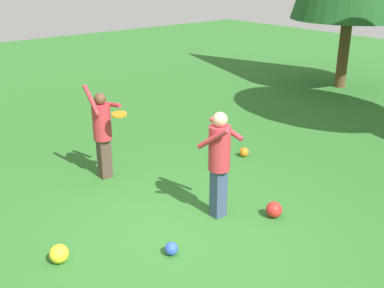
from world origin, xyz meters
TOP-DOWN VIEW (x-y plane):
  - ground_plane at (0.00, 0.00)m, footprint 40.00×40.00m
  - person_thrower at (-2.62, 0.07)m, footprint 0.58×0.57m
  - person_catcher at (-0.19, 0.75)m, footprint 0.68×0.62m
  - frisbee at (-2.16, 0.17)m, footprint 0.38×0.38m
  - ball_red at (0.42, 1.42)m, footprint 0.26×0.26m
  - ball_orange at (-1.64, 2.84)m, footprint 0.20×0.20m
  - ball_blue at (0.20, -0.49)m, footprint 0.19×0.19m
  - ball_yellow at (-0.64, -1.78)m, footprint 0.27×0.27m

SIDE VIEW (x-z plane):
  - ground_plane at x=0.00m, z-range 0.00..0.00m
  - ball_blue at x=0.20m, z-range 0.00..0.19m
  - ball_orange at x=-1.64m, z-range 0.00..0.20m
  - ball_red at x=0.42m, z-range 0.00..0.26m
  - ball_yellow at x=-0.64m, z-range 0.00..0.27m
  - person_thrower at x=-2.62m, z-range 0.07..1.91m
  - person_catcher at x=-0.19m, z-range 0.17..1.92m
  - frisbee at x=-2.16m, z-range 1.33..1.38m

